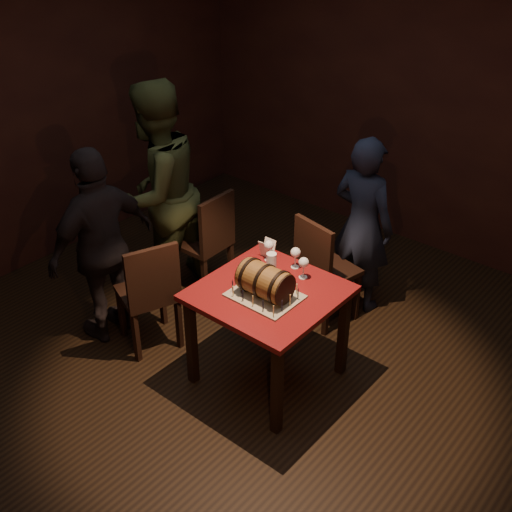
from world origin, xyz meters
name	(u,v)px	position (x,y,z in m)	size (l,w,h in m)	color
room_shell	(244,196)	(0.00, 0.00, 1.40)	(5.04, 5.04, 2.80)	black
pub_table	(268,304)	(0.20, 0.01, 0.64)	(0.90, 0.90, 0.75)	#540E11
cake_board	(265,296)	(0.22, -0.06, 0.76)	(0.45, 0.35, 0.01)	gray
barrel_cake	(265,281)	(0.22, -0.06, 0.87)	(0.40, 0.24, 0.24)	brown
birthday_candles	(265,290)	(0.22, -0.06, 0.80)	(0.40, 0.30, 0.09)	#FFF498
wine_glass_left	(269,246)	(-0.05, 0.32, 0.87)	(0.07, 0.07, 0.16)	silver
wine_glass_mid	(296,253)	(0.16, 0.36, 0.87)	(0.07, 0.07, 0.16)	silver
wine_glass_right	(304,263)	(0.28, 0.29, 0.87)	(0.07, 0.07, 0.16)	silver
pint_of_ale	(271,263)	(0.06, 0.21, 0.82)	(0.07, 0.07, 0.15)	silver
menu_card	(267,249)	(-0.09, 0.35, 0.81)	(0.10, 0.05, 0.13)	white
chair_back	(322,266)	(0.09, 0.81, 0.52)	(0.47, 0.47, 0.93)	black
chair_left_rear	(209,238)	(-0.89, 0.56, 0.52)	(0.41, 0.41, 0.93)	black
chair_left_front	(150,291)	(-0.68, -0.28, 0.52)	(0.52, 0.52, 0.93)	black
person_back	(362,225)	(0.18, 1.23, 0.74)	(0.54, 0.36, 1.48)	#171D2F
person_left_rear	(156,193)	(-1.22, 0.32, 0.92)	(0.90, 0.70, 1.84)	#363F1F
person_left_front	(102,246)	(-1.09, -0.36, 0.78)	(0.91, 0.38, 1.56)	black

